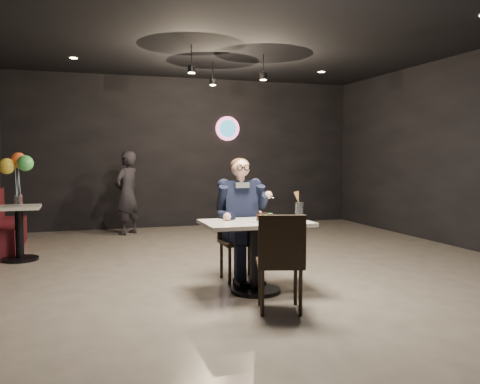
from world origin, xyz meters
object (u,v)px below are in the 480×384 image
object	(u,v)px
balloon_vase	(18,200)
main_table	(256,257)
chair_far	(240,240)
passerby	(127,193)
sundae_glass	(299,211)
booth_bench	(5,220)
chair_near	(280,261)
side_table	(20,235)
seated_man	(240,218)

from	to	relation	value
balloon_vase	main_table	bearing A→B (deg)	-44.92
chair_far	passerby	distance (m)	4.04
sundae_glass	booth_bench	world-z (taller)	sundae_glass
booth_bench	passerby	world-z (taller)	passerby
main_table	booth_bench	size ratio (longest dim) A/B	0.61
chair_near	balloon_vase	bearing A→B (deg)	144.94
booth_bench	side_table	world-z (taller)	booth_bench
main_table	passerby	xyz separation A→B (m)	(-0.91, 4.47, 0.38)
chair_near	side_table	xyz separation A→B (m)	(-2.53, 3.19, -0.12)
main_table	balloon_vase	xyz separation A→B (m)	(-2.53, 2.52, 0.45)
main_table	passerby	size ratio (longest dim) A/B	0.72
seated_man	booth_bench	size ratio (longest dim) A/B	0.80
chair_far	balloon_vase	world-z (taller)	chair_far
seated_man	side_table	distance (m)	3.23
passerby	chair_near	bearing A→B (deg)	55.18
passerby	main_table	bearing A→B (deg)	56.63
main_table	sundae_glass	world-z (taller)	sundae_glass
chair_far	chair_near	bearing A→B (deg)	-90.00
chair_far	sundae_glass	size ratio (longest dim) A/B	4.83
booth_bench	balloon_vase	size ratio (longest dim) A/B	11.43
sundae_glass	booth_bench	size ratio (longest dim) A/B	0.11
chair_far	seated_man	distance (m)	0.26
chair_far	seated_man	xyz separation A→B (m)	(0.00, 0.00, 0.26)
chair_far	booth_bench	xyz separation A→B (m)	(-2.83, 2.97, -0.01)
chair_far	booth_bench	world-z (taller)	chair_far
side_table	balloon_vase	world-z (taller)	balloon_vase
main_table	sundae_glass	size ratio (longest dim) A/B	5.78
sundae_glass	passerby	distance (m)	4.75
sundae_glass	chair_near	bearing A→B (deg)	-127.92
booth_bench	balloon_vase	distance (m)	1.11
main_table	side_table	size ratio (longest dim) A/B	1.60
main_table	booth_bench	distance (m)	4.52
chair_near	passerby	xyz separation A→B (m)	(-0.91, 5.13, 0.30)
main_table	passerby	bearing A→B (deg)	101.49
main_table	side_table	world-z (taller)	main_table
booth_bench	side_table	distance (m)	1.05
main_table	seated_man	size ratio (longest dim) A/B	0.76
passerby	sundae_glass	bearing A→B (deg)	61.84
balloon_vase	booth_bench	bearing A→B (deg)	106.70
booth_bench	side_table	size ratio (longest dim) A/B	2.61
balloon_vase	passerby	distance (m)	2.54
booth_bench	side_table	bearing A→B (deg)	-73.30
seated_man	balloon_vase	distance (m)	3.21
chair_far	chair_near	distance (m)	1.21
seated_man	passerby	bearing A→B (deg)	103.05
chair_near	sundae_glass	xyz separation A→B (m)	(0.46, 0.59, 0.39)
chair_near	passerby	world-z (taller)	passerby
seated_man	side_table	bearing A→B (deg)	142.05
booth_bench	balloon_vase	xyz separation A→B (m)	(0.30, -1.00, 0.38)
seated_man	booth_bench	distance (m)	4.11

